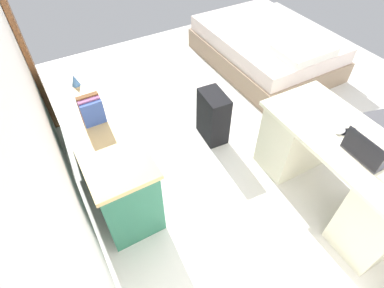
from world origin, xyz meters
name	(u,v)px	position (x,y,z in m)	size (l,w,h in m)	color
ground_plane	(252,127)	(0.00, 0.00, 0.00)	(5.19, 5.19, 0.00)	silver
wall_back	(22,90)	(0.00, 2.02, 1.26)	(4.19, 0.10, 2.53)	white
door_wooden	(15,26)	(1.55, 1.94, 1.02)	(0.88, 0.05, 2.04)	brown
desk	(336,170)	(-1.08, 0.00, 0.39)	(1.45, 0.69, 0.75)	beige
credenza	(100,143)	(0.23, 1.64, 0.38)	(1.80, 0.48, 0.75)	#28664C
bed	(266,48)	(1.01, -0.97, 0.24)	(1.91, 1.41, 0.58)	gray
suitcase_black	(213,117)	(0.11, 0.47, 0.28)	(0.36, 0.22, 0.56)	black
laptop	(365,152)	(-1.23, 0.06, 0.79)	(0.31, 0.23, 0.21)	#333338
computer_mouse	(340,131)	(-0.97, 0.01, 0.76)	(0.06, 0.10, 0.03)	white
cell_phone_by_mouse	(349,132)	(-1.00, -0.05, 0.75)	(0.07, 0.14, 0.01)	black
book_row	(91,109)	(0.12, 1.64, 0.86)	(0.16, 0.17, 0.23)	#35509B
figurine_small	(75,80)	(0.67, 1.64, 0.81)	(0.08, 0.08, 0.11)	#4C7FBF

